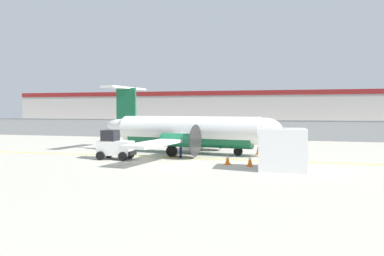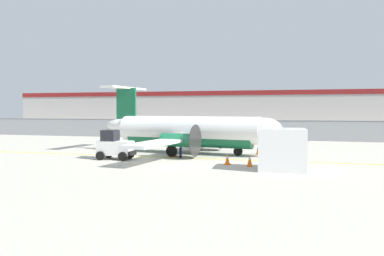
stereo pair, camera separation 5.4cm
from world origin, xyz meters
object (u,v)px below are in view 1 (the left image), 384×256
traffic_cone_near_right (250,161)px  parked_car_1 (192,128)px  parked_car_3 (342,128)px  traffic_cone_far_right (175,152)px  baggage_tug (115,146)px  commuter_airplane (192,131)px  parked_car_2 (265,128)px  traffic_cone_near_left (258,150)px  cargo_container (282,149)px  traffic_cone_far_left (228,159)px  parked_car_0 (142,125)px  ground_crew_worker (181,143)px

traffic_cone_near_right → parked_car_1: 26.80m
parked_car_3 → traffic_cone_near_right: bearing=-111.5°
traffic_cone_far_right → baggage_tug: bearing=-143.7°
commuter_airplane → traffic_cone_near_right: (4.71, -5.10, -1.29)m
traffic_cone_far_right → parked_car_2: parked_car_2 is taller
traffic_cone_near_left → parked_car_2: 19.71m
traffic_cone_near_left → traffic_cone_far_right: same height
commuter_airplane → traffic_cone_near_right: bearing=-39.3°
cargo_container → parked_car_1: 28.35m
baggage_tug → parked_car_2: baggage_tug is taller
traffic_cone_far_left → parked_car_3: 29.84m
traffic_cone_far_right → traffic_cone_far_left: bearing=-34.8°
traffic_cone_near_left → parked_car_2: (-0.72, 19.68, 0.58)m
traffic_cone_near_left → baggage_tug: bearing=-150.7°
commuter_airplane → baggage_tug: commuter_airplane is taller
parked_car_0 → parked_car_2: (18.32, -5.44, 0.00)m
parked_car_0 → traffic_cone_far_left: bearing=-59.4°
ground_crew_worker → parked_car_2: bearing=65.8°
parked_car_1 → parked_car_3: (18.35, 3.65, 0.00)m
cargo_container → traffic_cone_far_left: bearing=155.3°
ground_crew_worker → traffic_cone_near_right: bearing=-42.5°
ground_crew_worker → parked_car_1: same height
parked_car_1 → traffic_cone_near_left: bearing=-64.1°
ground_crew_worker → cargo_container: size_ratio=0.69×
traffic_cone_near_right → parked_car_0: size_ratio=0.15×
traffic_cone_far_left → cargo_container: bearing=-22.7°
ground_crew_worker → parked_car_1: 22.86m
traffic_cone_near_left → traffic_cone_far_left: bearing=-104.1°
ground_crew_worker → parked_car_2: same height
traffic_cone_near_left → traffic_cone_near_right: bearing=-90.2°
parked_car_1 → traffic_cone_far_right: bearing=-79.8°
traffic_cone_far_left → parked_car_0: bearing=120.2°
parked_car_2 → traffic_cone_near_left: bearing=84.9°
traffic_cone_near_right → parked_car_1: (-9.89, 24.91, 0.58)m
parked_car_0 → traffic_cone_near_left: bearing=-52.4°
traffic_cone_far_right → commuter_airplane: bearing=69.6°
ground_crew_worker → cargo_container: bearing=-42.2°
ground_crew_worker → traffic_cone_far_right: 1.06m
baggage_tug → ground_crew_worker: baggage_tug is taller
traffic_cone_far_right → parked_car_1: 22.15m
ground_crew_worker → traffic_cone_near_right: ground_crew_worker is taller
baggage_tug → parked_car_3: size_ratio=0.55×
parked_car_2 → traffic_cone_far_right: bearing=70.8°
traffic_cone_near_right → traffic_cone_far_right: bearing=149.3°
commuter_airplane → cargo_container: size_ratio=6.51×
traffic_cone_near_left → traffic_cone_far_left: (-1.34, -5.33, 0.00)m
baggage_tug → cargo_container: bearing=-11.3°
parked_car_0 → parked_car_3: size_ratio=0.97×
traffic_cone_near_right → parked_car_0: 36.23m
commuter_airplane → traffic_cone_far_left: commuter_airplane is taller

